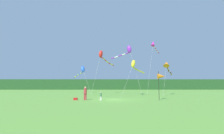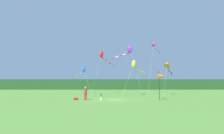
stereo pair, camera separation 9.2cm
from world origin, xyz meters
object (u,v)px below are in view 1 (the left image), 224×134
Objects in this scene: kite_red at (102,56)px; kite_orange at (167,65)px; kite_magenta at (154,45)px; person_adult at (85,93)px; kite_yellow at (134,65)px; kite_purple at (127,50)px; banner_flag_pole at (161,77)px; person_child at (101,96)px; kite_blue at (82,70)px; cooler_box at (76,99)px.

kite_red is 1.03× the size of kite_orange.
person_adult is at bearing -129.55° from kite_magenta.
kite_purple is at bearing 120.79° from kite_yellow.
person_adult is 9.74m from banner_flag_pole.
banner_flag_pole is at bearing -1.66° from person_adult.
kite_blue is at bearing 106.50° from person_child.
banner_flag_pole is 11.50m from kite_purple.
kite_purple is at bearing 56.24° from person_adult.
person_child is at bearing -73.50° from kite_blue.
kite_yellow is at bearing 42.41° from cooler_box.
kite_yellow is (-2.27, 8.02, 2.38)m from banner_flag_pole.
banner_flag_pole is 0.44× the size of kite_blue.
kite_purple is at bearing -176.51° from kite_orange.
person_child is (1.98, -0.46, -0.35)m from person_adult.
banner_flag_pole is at bearing -55.05° from kite_blue.
kite_red is 8.58m from kite_yellow.
person_adult is 0.19× the size of kite_orange.
kite_magenta is at bearing 55.89° from person_child.
kite_red is at bearing 136.01° from kite_yellow.
kite_red is 11.84m from kite_magenta.
kite_orange is (17.35, -8.76, 0.17)m from kite_blue.
kite_orange reaches higher than person_child.
kite_blue reaches higher than kite_yellow.
kite_blue is at bearing 168.90° from kite_magenta.
kite_red is 0.98× the size of kite_purple.
cooler_box is 23.30m from kite_magenta.
kite_yellow is 15.41m from kite_blue.
kite_red is at bearing 140.59° from kite_purple.
kite_red is 0.78× the size of kite_magenta.
kite_yellow is (5.88, -5.67, -2.62)m from kite_red.
kite_blue is 0.93× the size of kite_orange.
kite_orange reaches higher than cooler_box.
person_adult is 17.47m from kite_orange.
kite_magenta reaches higher than kite_blue.
kite_blue reaches higher than kite_orange.
banner_flag_pole is 0.57× the size of kite_yellow.
person_child is 10.84m from kite_yellow.
kite_yellow is at bearing -59.21° from kite_purple.
kite_magenta is 1.32× the size of kite_orange.
kite_blue is 0.89× the size of kite_purple.
kite_yellow is at bearing 57.19° from person_child.
person_child is 0.13× the size of kite_blue.
person_adult is at bearing 167.00° from person_child.
kite_magenta is at bearing 47.87° from cooler_box.
kite_red is 6.34m from kite_purple.
kite_red is (-8.14, 13.69, 5.01)m from banner_flag_pole.
banner_flag_pole is at bearing -59.26° from kite_red.
kite_red is (1.39, 13.42, 7.00)m from person_adult.
banner_flag_pole is at bearing -101.48° from kite_magenta.
kite_purple is 7.89m from kite_orange.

